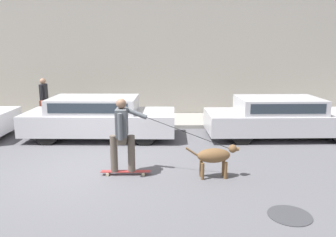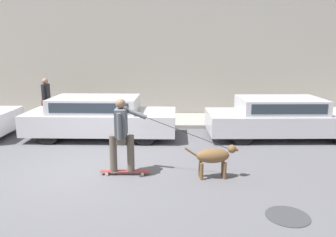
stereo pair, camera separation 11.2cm
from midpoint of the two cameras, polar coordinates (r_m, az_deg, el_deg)
ground_plane at (r=7.58m, az=-13.29°, el=-8.50°), size 36.00×36.00×0.00m
back_wall at (r=12.94m, az=-8.20°, el=11.42°), size 32.00×0.30×4.98m
sidewalk_curb at (r=12.02m, az=-8.58°, el=-0.33°), size 30.00×2.10×0.12m
parked_car_1 at (r=9.91m, az=-12.22°, el=0.18°), size 4.41×1.83×1.23m
parked_car_2 at (r=10.32m, az=18.96°, el=0.13°), size 4.61×1.74×1.20m
dog at (r=6.82m, az=7.70°, el=-6.53°), size 1.11×0.36×0.70m
skateboarder at (r=6.83m, az=-8.35°, el=-2.45°), size 2.75×0.63×1.64m
pedestrian_with_bag at (r=12.06m, az=-21.04°, el=3.37°), size 0.20×0.66×1.51m
manhole_cover at (r=5.80m, az=19.89°, el=-15.58°), size 0.70×0.70×0.01m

